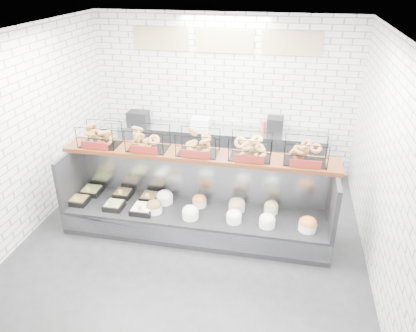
# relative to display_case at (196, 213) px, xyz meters

# --- Properties ---
(ground) EXTENTS (5.50, 5.50, 0.00)m
(ground) POSITION_rel_display_case_xyz_m (0.01, -0.34, -0.33)
(ground) COLOR black
(ground) RESTS_ON ground
(room_shell) EXTENTS (5.02, 5.51, 3.01)m
(room_shell) POSITION_rel_display_case_xyz_m (0.01, 0.26, 1.73)
(room_shell) COLOR silver
(room_shell) RESTS_ON ground
(display_case) EXTENTS (4.00, 0.90, 1.20)m
(display_case) POSITION_rel_display_case_xyz_m (0.00, 0.00, 0.00)
(display_case) COLOR black
(display_case) RESTS_ON ground
(bagel_shelf) EXTENTS (4.10, 0.50, 0.40)m
(bagel_shelf) POSITION_rel_display_case_xyz_m (0.01, 0.18, 1.06)
(bagel_shelf) COLOR #3A1A0C
(bagel_shelf) RESTS_ON display_case
(prep_counter) EXTENTS (4.00, 0.60, 1.20)m
(prep_counter) POSITION_rel_display_case_xyz_m (-0.01, 2.09, 0.14)
(prep_counter) COLOR #93969B
(prep_counter) RESTS_ON ground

